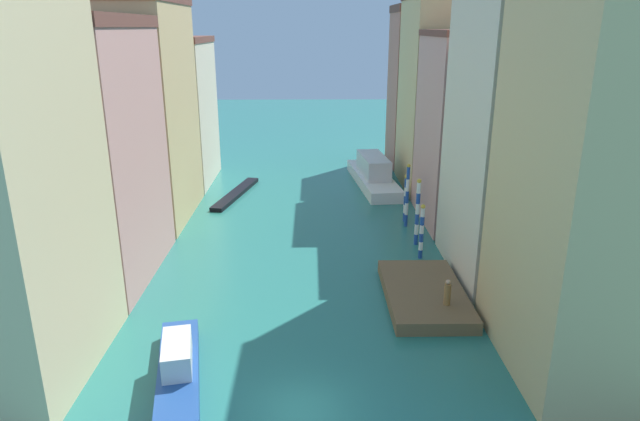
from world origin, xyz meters
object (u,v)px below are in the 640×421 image
mooring_pole_1 (417,211)px  gondola_black (236,193)px  mooring_pole_2 (407,195)px  motorboat_0 (178,368)px  waterfront_dock (424,294)px  person_on_dock (447,293)px  mooring_pole_0 (422,231)px  mooring_pole_3 (406,197)px  vaporetto_white (373,174)px

mooring_pole_1 → gondola_black: mooring_pole_1 is taller
mooring_pole_2 → motorboat_0: 23.74m
mooring_pole_1 → waterfront_dock: bearing=-97.1°
person_on_dock → motorboat_0: (-12.95, -5.50, -0.71)m
mooring_pole_0 → mooring_pole_3: bearing=88.6°
person_on_dock → gondola_black: (-14.06, 22.74, -1.19)m
person_on_dock → mooring_pole_2: mooring_pole_2 is taller
mooring_pole_1 → gondola_black: bearing=139.2°
person_on_dock → vaporetto_white: 26.19m
gondola_black → motorboat_0: motorboat_0 is taller
vaporetto_white → gondola_black: 13.43m
waterfront_dock → vaporetto_white: 24.25m
mooring_pole_1 → mooring_pole_3: mooring_pole_1 is taller
person_on_dock → vaporetto_white: vaporetto_white is taller
mooring_pole_0 → gondola_black: 20.59m
waterfront_dock → mooring_pole_3: mooring_pole_3 is taller
person_on_dock → mooring_pole_0: (0.11, 7.91, 0.56)m
waterfront_dock → mooring_pole_0: (0.90, 5.98, 1.58)m
waterfront_dock → mooring_pole_2: size_ratio=1.61×
mooring_pole_1 → motorboat_0: 20.75m
waterfront_dock → vaporetto_white: vaporetto_white is taller
waterfront_dock → person_on_dock: person_on_dock is taller
mooring_pole_0 → gondola_black: (-14.17, 14.84, -1.75)m
waterfront_dock → vaporetto_white: (-0.31, 24.24, 0.72)m
waterfront_dock → motorboat_0: 14.25m
mooring_pole_2 → vaporetto_white: size_ratio=0.38×
mooring_pole_3 → motorboat_0: bearing=-122.5°
mooring_pole_2 → vaporetto_white: 12.13m
mooring_pole_2 → gondola_black: (-14.23, 8.55, -2.34)m
mooring_pole_1 → mooring_pole_2: size_ratio=0.97×
person_on_dock → mooring_pole_1: (0.26, 10.39, 1.09)m
mooring_pole_2 → motorboat_0: bearing=-123.7°
person_on_dock → vaporetto_white: size_ratio=0.11×
mooring_pole_1 → motorboat_0: mooring_pole_1 is taller
waterfront_dock → mooring_pole_2: bearing=85.5°
mooring_pole_3 → vaporetto_white: size_ratio=0.29×
mooring_pole_0 → motorboat_0: bearing=-134.3°
vaporetto_white → gondola_black: (-12.95, -3.42, -0.90)m
person_on_dock → mooring_pole_3: 15.35m
person_on_dock → mooring_pole_2: size_ratio=0.29×
vaporetto_white → gondola_black: vaporetto_white is taller
mooring_pole_1 → vaporetto_white: bearing=95.0°
motorboat_0 → waterfront_dock: bearing=31.4°
person_on_dock → mooring_pole_1: size_ratio=0.30×
person_on_dock → mooring_pole_2: bearing=89.3°
waterfront_dock → person_on_dock: size_ratio=5.56×
waterfront_dock → mooring_pole_2: (0.96, 12.26, 2.16)m
mooring_pole_0 → mooring_pole_2: 6.32m
mooring_pole_0 → vaporetto_white: 18.32m
mooring_pole_1 → mooring_pole_3: size_ratio=1.25×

